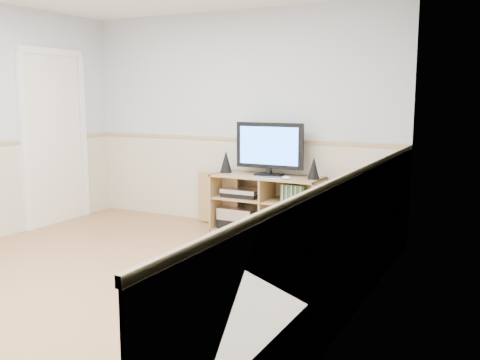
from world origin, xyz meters
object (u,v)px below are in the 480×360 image
object	(u,v)px
media_cabinet	(269,203)
monitor	(269,147)
keyboard	(268,178)
game_consoles	(293,230)

from	to	relation	value
media_cabinet	monitor	distance (m)	0.64
media_cabinet	monitor	size ratio (longest dim) A/B	2.45
keyboard	game_consoles	xyz separation A→B (m)	(0.25, 0.13, -0.59)
keyboard	game_consoles	distance (m)	0.65
monitor	game_consoles	size ratio (longest dim) A/B	1.77
media_cabinet	monitor	xyz separation A→B (m)	(-0.00, -0.01, 0.64)
media_cabinet	keyboard	xyz separation A→B (m)	(0.07, -0.20, 0.32)
keyboard	media_cabinet	bearing A→B (deg)	96.75
game_consoles	monitor	bearing A→B (deg)	169.26
media_cabinet	keyboard	distance (m)	0.39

